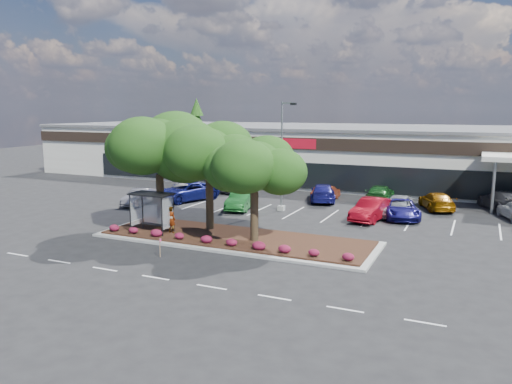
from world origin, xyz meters
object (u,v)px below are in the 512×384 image
at_px(light_pole, 283,163).
at_px(car_0, 140,197).
at_px(car_1, 186,191).
at_px(survey_stake, 160,245).

xyz_separation_m(light_pole, car_0, (-12.23, -2.83, -3.20)).
distance_m(light_pole, car_0, 12.96).
xyz_separation_m(car_0, car_1, (2.61, 3.34, 0.15)).
bearing_deg(survey_stake, car_1, 117.47).
bearing_deg(car_1, light_pole, 18.97).
height_order(light_pole, car_0, light_pole).
bearing_deg(survey_stake, car_0, 131.30).
bearing_deg(car_1, survey_stake, -40.56).
bearing_deg(car_0, light_pole, 5.59).
relative_size(car_0, car_1, 0.69).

